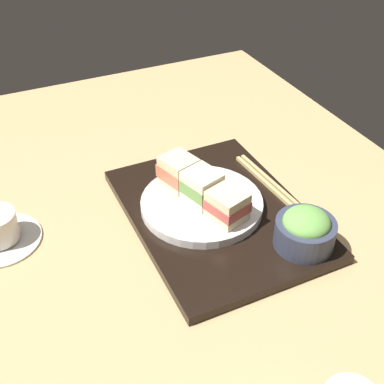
{
  "coord_description": "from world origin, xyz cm",
  "views": [
    {
      "loc": [
        -59.26,
        27.72,
        60.11
      ],
      "look_at": [
        5.56,
        -2.71,
        5.0
      ],
      "focal_mm": 47.17,
      "sensor_mm": 36.0,
      "label": 1
    }
  ],
  "objects_px": {
    "sandwich_plate": "(202,204)",
    "sandwich_near": "(227,205)",
    "sandwich_middle": "(202,187)",
    "sandwich_far": "(179,172)",
    "salad_bowl": "(305,230)",
    "chopsticks_pair": "(272,185)"
  },
  "relations": [
    {
      "from": "sandwich_plate",
      "to": "sandwich_near",
      "type": "height_order",
      "value": "sandwich_near"
    },
    {
      "from": "salad_bowl",
      "to": "chopsticks_pair",
      "type": "distance_m",
      "value": 0.17
    },
    {
      "from": "sandwich_far",
      "to": "salad_bowl",
      "type": "height_order",
      "value": "sandwich_far"
    },
    {
      "from": "salad_bowl",
      "to": "chopsticks_pair",
      "type": "xyz_separation_m",
      "value": [
        0.16,
        -0.04,
        -0.03
      ]
    },
    {
      "from": "sandwich_middle",
      "to": "sandwich_far",
      "type": "height_order",
      "value": "sandwich_middle"
    },
    {
      "from": "sandwich_far",
      "to": "salad_bowl",
      "type": "distance_m",
      "value": 0.26
    },
    {
      "from": "sandwich_plate",
      "to": "salad_bowl",
      "type": "height_order",
      "value": "salad_bowl"
    },
    {
      "from": "sandwich_plate",
      "to": "sandwich_near",
      "type": "distance_m",
      "value": 0.07
    },
    {
      "from": "sandwich_plate",
      "to": "chopsticks_pair",
      "type": "distance_m",
      "value": 0.15
    },
    {
      "from": "sandwich_far",
      "to": "salad_bowl",
      "type": "relative_size",
      "value": 0.78
    },
    {
      "from": "chopsticks_pair",
      "to": "sandwich_near",
      "type": "bearing_deg",
      "value": 114.52
    },
    {
      "from": "sandwich_middle",
      "to": "sandwich_far",
      "type": "xyz_separation_m",
      "value": [
        0.06,
        0.02,
        -0.0
      ]
    },
    {
      "from": "sandwich_plate",
      "to": "sandwich_far",
      "type": "height_order",
      "value": "sandwich_far"
    },
    {
      "from": "sandwich_middle",
      "to": "sandwich_far",
      "type": "bearing_deg",
      "value": 16.5
    },
    {
      "from": "sandwich_plate",
      "to": "salad_bowl",
      "type": "bearing_deg",
      "value": -145.23
    },
    {
      "from": "sandwich_middle",
      "to": "chopsticks_pair",
      "type": "distance_m",
      "value": 0.16
    },
    {
      "from": "sandwich_middle",
      "to": "sandwich_far",
      "type": "relative_size",
      "value": 0.94
    },
    {
      "from": "salad_bowl",
      "to": "sandwich_near",
      "type": "bearing_deg",
      "value": 43.28
    },
    {
      "from": "sandwich_plate",
      "to": "salad_bowl",
      "type": "distance_m",
      "value": 0.2
    },
    {
      "from": "sandwich_plate",
      "to": "sandwich_near",
      "type": "bearing_deg",
      "value": -163.5
    },
    {
      "from": "sandwich_plate",
      "to": "sandwich_near",
      "type": "relative_size",
      "value": 2.9
    },
    {
      "from": "sandwich_near",
      "to": "sandwich_middle",
      "type": "height_order",
      "value": "sandwich_middle"
    }
  ]
}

